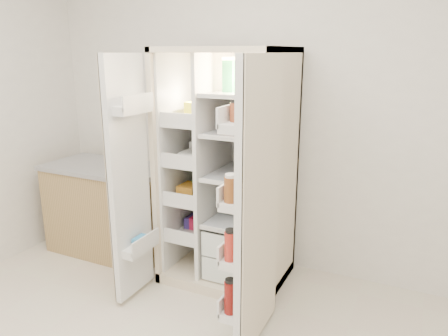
% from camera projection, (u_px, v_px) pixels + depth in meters
% --- Properties ---
extents(wall_back, '(4.00, 0.02, 2.70)m').
position_uv_depth(wall_back, '(263.00, 105.00, 3.41)').
color(wall_back, silver).
rests_on(wall_back, floor).
extents(refrigerator, '(0.92, 0.70, 1.80)m').
position_uv_depth(refrigerator, '(232.00, 187.00, 3.32)').
color(refrigerator, beige).
rests_on(refrigerator, floor).
extents(freezer_door, '(0.15, 0.40, 1.72)m').
position_uv_depth(freezer_door, '(129.00, 181.00, 2.96)').
color(freezer_door, silver).
rests_on(freezer_door, floor).
extents(fridge_door, '(0.17, 0.58, 1.72)m').
position_uv_depth(fridge_door, '(255.00, 209.00, 2.48)').
color(fridge_door, silver).
rests_on(fridge_door, floor).
extents(kitchen_counter, '(1.11, 0.59, 0.81)m').
position_uv_depth(kitchen_counter, '(110.00, 209.00, 3.81)').
color(kitchen_counter, '#A18250').
rests_on(kitchen_counter, floor).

